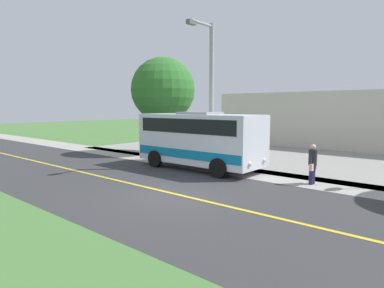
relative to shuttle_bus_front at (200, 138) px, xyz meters
name	(u,v)px	position (x,y,z in m)	size (l,w,h in m)	color
ground_plane	(176,194)	(4.51, 2.52, -1.62)	(120.00, 120.00, 0.00)	#477238
road_surface	(176,194)	(4.51, 2.52, -1.61)	(8.00, 100.00, 0.01)	#333335
sidewalk	(249,173)	(-0.69, 2.52, -1.61)	(2.40, 100.00, 0.01)	#9E9991
parking_lot_surface	(355,161)	(-7.89, 5.52, -1.61)	(14.00, 36.00, 0.01)	gray
road_centre_line	(176,194)	(4.51, 2.52, -1.61)	(0.16, 100.00, 0.00)	gold
shuttle_bus_front	(200,138)	(0.00, 0.00, 0.00)	(2.66, 6.79, 2.94)	silver
pedestrian_with_bags	(313,163)	(-0.32, 5.74, -0.72)	(0.72, 0.34, 1.67)	#1E2347
street_light_pole	(210,89)	(-0.36, 0.37, 2.46)	(1.97, 0.24, 7.35)	#9E9EA3
tree_curbside	(163,90)	(-2.89, -5.57, 2.74)	(4.37, 4.37, 6.56)	brown
commercial_building	(346,119)	(-16.89, 2.50, 0.57)	(10.00, 19.04, 4.38)	beige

